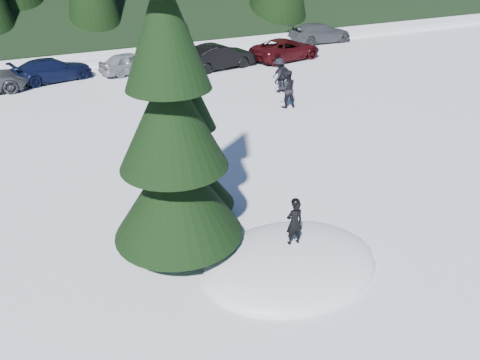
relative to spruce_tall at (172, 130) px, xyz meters
name	(u,v)px	position (x,y,z in m)	size (l,w,h in m)	color
ground	(290,265)	(2.20, -1.80, -3.32)	(200.00, 200.00, 0.00)	white
snow_mound	(290,265)	(2.20, -1.80, -3.32)	(4.48, 3.52, 0.96)	white
spruce_tall	(172,130)	(0.00, 0.00, 0.00)	(3.20, 3.20, 8.60)	black
spruce_short	(193,149)	(1.00, 1.40, -1.22)	(2.20, 2.20, 5.37)	black
child_skier	(294,223)	(2.37, -1.60, -2.25)	(0.43, 0.28, 1.19)	black
adult_0	(287,89)	(8.38, 8.37, -2.44)	(0.85, 0.66, 1.75)	black
adult_1	(282,76)	(9.41, 10.48, -2.50)	(0.97, 0.40, 1.65)	black
adult_2	(279,75)	(9.29, 10.60, -2.45)	(1.12, 0.64, 1.73)	black
car_3	(52,70)	(-0.76, 17.97, -2.70)	(1.74, 4.28, 1.24)	#0E1434
car_4	(130,63)	(3.50, 17.63, -2.71)	(1.44, 3.59, 1.22)	#919499
car_5	(219,56)	(8.53, 16.26, -2.59)	(1.54, 4.43, 1.46)	black
car_6	(286,49)	(13.31, 16.40, -2.65)	(2.21, 4.80, 1.33)	#3F0B0E
car_7	(320,33)	(18.41, 19.85, -2.61)	(1.99, 4.90, 1.42)	#484B4F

